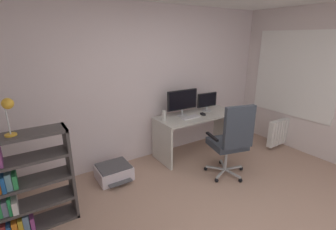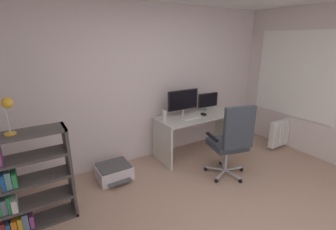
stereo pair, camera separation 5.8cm
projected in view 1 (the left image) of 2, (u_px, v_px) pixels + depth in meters
name	position (u px, v px, depth m)	size (l,w,h in m)	color
wall_back	(140.00, 86.00, 4.01)	(5.17, 0.10, 2.56)	silver
window_pane	(294.00, 74.00, 4.42)	(0.01, 1.46, 1.45)	white
window_frame	(294.00, 74.00, 4.41)	(0.02, 1.54, 1.53)	white
desk	(197.00, 125.00, 4.36)	(1.50, 0.63, 0.73)	beige
monitor_main	(182.00, 101.00, 4.16)	(0.58, 0.18, 0.46)	#B2B5B7
monitor_secondary	(207.00, 101.00, 4.47)	(0.41, 0.18, 0.34)	#B2B5B7
keyboard	(190.00, 117.00, 4.12)	(0.34, 0.13, 0.02)	silver
computer_mouse	(203.00, 114.00, 4.27)	(0.06, 0.10, 0.03)	black
desktop_speaker	(164.00, 116.00, 3.97)	(0.07, 0.07, 0.17)	silver
office_chair	(232.00, 139.00, 3.52)	(0.64, 0.63, 1.17)	#B7BABC
bookshelf	(17.00, 188.00, 2.55)	(0.90, 0.29, 1.12)	#433F3E
desk_lamp	(8.00, 108.00, 2.32)	(0.14, 0.11, 0.38)	gold
printer	(114.00, 172.00, 3.65)	(0.49, 0.51, 0.22)	silver
radiator	(282.00, 131.00, 4.70)	(0.78, 0.10, 0.50)	white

